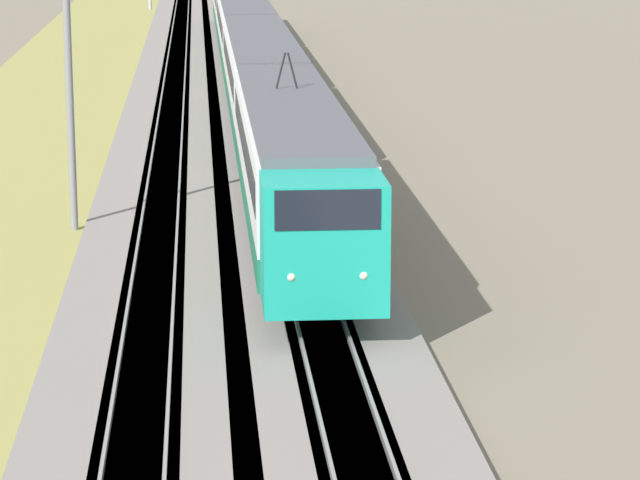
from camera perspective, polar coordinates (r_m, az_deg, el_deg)
name	(u,v)px	position (r m, az deg, el deg)	size (l,w,h in m)	color
ballast_main	(165,182)	(52.65, -5.87, 2.20)	(240.00, 4.40, 0.30)	gray
ballast_adjacent	(277,180)	(52.71, -1.64, 2.27)	(240.00, 4.40, 0.30)	gray
track_main	(165,181)	(52.65, -5.87, 2.21)	(240.00, 1.57, 0.45)	#4C4238
track_adjacent	(277,180)	(52.71, -1.64, 2.28)	(240.00, 1.57, 0.45)	#4C4238
passenger_train	(252,49)	(74.75, -2.58, 7.21)	(86.12, 2.83, 5.22)	#19A88E
catenary_mast_mid	(72,98)	(44.94, -9.32, 5.31)	(0.22, 2.56, 7.86)	slate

